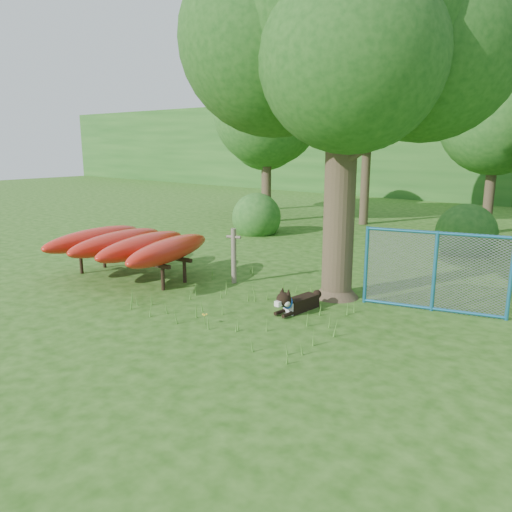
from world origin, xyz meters
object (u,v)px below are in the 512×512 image
Objects in this scene: kayak_rack at (130,244)px; husky_dog at (295,302)px; fence_section at (434,271)px; oak_tree at (344,29)px.

kayak_rack is 3.24× the size of husky_dog.
fence_section is at bearing 46.51° from husky_dog.
husky_dog is at bearing -91.49° from oak_tree.
oak_tree reaches higher than kayak_rack.
husky_dog is at bearing -1.41° from kayak_rack.
kayak_rack is 1.52× the size of fence_section.
fence_section is (6.68, 2.29, -0.05)m from kayak_rack.
fence_section reaches higher than husky_dog.
kayak_rack is at bearing -157.65° from oak_tree.
kayak_rack is (-4.67, -1.92, -4.59)m from oak_tree.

